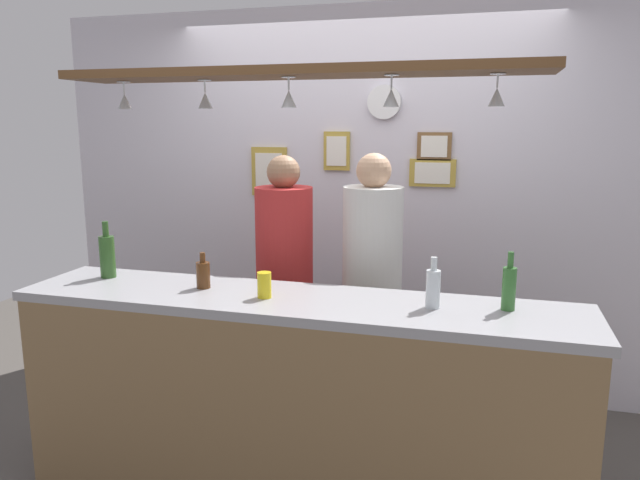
# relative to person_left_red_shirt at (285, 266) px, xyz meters

# --- Properties ---
(ground_plane) EXTENTS (8.00, 8.00, 0.00)m
(ground_plane) POSITION_rel_person_left_red_shirt_xyz_m (0.30, -0.37, -1.00)
(ground_plane) COLOR #4C4742
(back_wall) EXTENTS (4.40, 0.06, 2.60)m
(back_wall) POSITION_rel_person_left_red_shirt_xyz_m (0.30, 0.73, 0.30)
(back_wall) COLOR silver
(back_wall) RESTS_ON ground_plane
(bar_counter) EXTENTS (2.70, 0.55, 1.03)m
(bar_counter) POSITION_rel_person_left_red_shirt_xyz_m (0.30, -0.88, -0.30)
(bar_counter) COLOR #99999E
(bar_counter) RESTS_ON ground_plane
(overhead_glass_rack) EXTENTS (2.20, 0.36, 0.04)m
(overhead_glass_rack) POSITION_rel_person_left_red_shirt_xyz_m (0.30, -0.67, 1.06)
(overhead_glass_rack) COLOR brown
(hanging_wineglass_far_left) EXTENTS (0.07, 0.07, 0.13)m
(hanging_wineglass_far_left) POSITION_rel_person_left_red_shirt_xyz_m (-0.60, -0.64, 0.95)
(hanging_wineglass_far_left) COLOR silver
(hanging_wineglass_far_left) RESTS_ON overhead_glass_rack
(hanging_wineglass_left) EXTENTS (0.07, 0.07, 0.13)m
(hanging_wineglass_left) POSITION_rel_person_left_red_shirt_xyz_m (-0.16, -0.64, 0.95)
(hanging_wineglass_left) COLOR silver
(hanging_wineglass_left) RESTS_ON overhead_glass_rack
(hanging_wineglass_center_left) EXTENTS (0.07, 0.07, 0.13)m
(hanging_wineglass_center_left) POSITION_rel_person_left_red_shirt_xyz_m (0.28, -0.72, 0.95)
(hanging_wineglass_center_left) COLOR silver
(hanging_wineglass_center_left) RESTS_ON overhead_glass_rack
(hanging_wineglass_center) EXTENTS (0.07, 0.07, 0.13)m
(hanging_wineglass_center) POSITION_rel_person_left_red_shirt_xyz_m (0.73, -0.71, 0.95)
(hanging_wineglass_center) COLOR silver
(hanging_wineglass_center) RESTS_ON overhead_glass_rack
(hanging_wineglass_center_right) EXTENTS (0.07, 0.07, 0.13)m
(hanging_wineglass_center_right) POSITION_rel_person_left_red_shirt_xyz_m (1.16, -0.66, 0.95)
(hanging_wineglass_center_right) COLOR silver
(hanging_wineglass_center_right) RESTS_ON overhead_glass_rack
(person_left_red_shirt) EXTENTS (0.34, 0.34, 1.66)m
(person_left_red_shirt) POSITION_rel_person_left_red_shirt_xyz_m (0.00, 0.00, 0.00)
(person_left_red_shirt) COLOR #2D334C
(person_left_red_shirt) RESTS_ON ground_plane
(person_right_white_patterned_shirt) EXTENTS (0.34, 0.34, 1.68)m
(person_right_white_patterned_shirt) POSITION_rel_person_left_red_shirt_xyz_m (0.53, -0.00, 0.01)
(person_right_white_patterned_shirt) COLOR #2D334C
(person_right_white_patterned_shirt) RESTS_ON ground_plane
(bottle_champagne_green) EXTENTS (0.08, 0.08, 0.30)m
(bottle_champagne_green) POSITION_rel_person_left_red_shirt_xyz_m (-0.77, -0.62, 0.15)
(bottle_champagne_green) COLOR #2D5623
(bottle_champagne_green) RESTS_ON bar_counter
(bottle_beer_green_import) EXTENTS (0.06, 0.06, 0.26)m
(bottle_beer_green_import) POSITION_rel_person_left_red_shirt_xyz_m (1.26, -0.64, 0.14)
(bottle_beer_green_import) COLOR #336B2D
(bottle_beer_green_import) RESTS_ON bar_counter
(bottle_beer_brown_stubby) EXTENTS (0.07, 0.07, 0.18)m
(bottle_beer_brown_stubby) POSITION_rel_person_left_red_shirt_xyz_m (-0.19, -0.68, 0.11)
(bottle_beer_brown_stubby) COLOR #512D14
(bottle_beer_brown_stubby) RESTS_ON bar_counter
(bottle_soda_clear) EXTENTS (0.06, 0.06, 0.23)m
(bottle_soda_clear) POSITION_rel_person_left_red_shirt_xyz_m (0.94, -0.70, 0.13)
(bottle_soda_clear) COLOR silver
(bottle_soda_clear) RESTS_ON bar_counter
(drink_can) EXTENTS (0.07, 0.07, 0.12)m
(drink_can) POSITION_rel_person_left_red_shirt_xyz_m (0.16, -0.76, 0.10)
(drink_can) COLOR yellow
(drink_can) RESTS_ON bar_counter
(picture_frame_upper_small) EXTENTS (0.22, 0.02, 0.18)m
(picture_frame_upper_small) POSITION_rel_person_left_red_shirt_xyz_m (0.80, 0.68, 0.69)
(picture_frame_upper_small) COLOR brown
(picture_frame_upper_small) RESTS_ON back_wall
(picture_frame_crest) EXTENTS (0.18, 0.02, 0.26)m
(picture_frame_crest) POSITION_rel_person_left_red_shirt_xyz_m (0.14, 0.68, 0.65)
(picture_frame_crest) COLOR #B29338
(picture_frame_crest) RESTS_ON back_wall
(picture_frame_lower_pair) EXTENTS (0.30, 0.02, 0.18)m
(picture_frame_lower_pair) POSITION_rel_person_left_red_shirt_xyz_m (0.79, 0.68, 0.52)
(picture_frame_lower_pair) COLOR #B29338
(picture_frame_lower_pair) RESTS_ON back_wall
(picture_frame_caricature) EXTENTS (0.26, 0.02, 0.34)m
(picture_frame_caricature) POSITION_rel_person_left_red_shirt_xyz_m (-0.34, 0.68, 0.50)
(picture_frame_caricature) COLOR #B29338
(picture_frame_caricature) RESTS_ON back_wall
(wall_clock) EXTENTS (0.22, 0.03, 0.22)m
(wall_clock) POSITION_rel_person_left_red_shirt_xyz_m (0.46, 0.68, 0.97)
(wall_clock) COLOR white
(wall_clock) RESTS_ON back_wall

